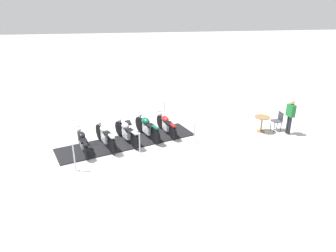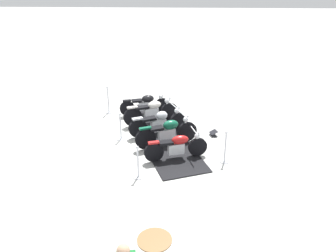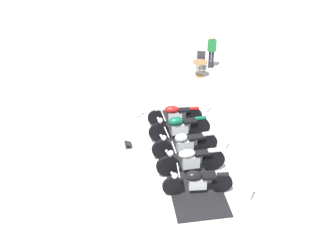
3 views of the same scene
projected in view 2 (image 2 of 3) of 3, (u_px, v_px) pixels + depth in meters
ground_plane at (159, 134)px, 13.01m from camera, size 80.00×80.00×0.00m
display_platform at (159, 133)px, 13.01m from camera, size 3.58×6.22×0.04m
motorcycle_maroon at (177, 146)px, 11.16m from camera, size 2.00×0.85×0.91m
motorcycle_forest at (168, 132)px, 11.97m from camera, size 2.08×1.09×1.05m
motorcycle_chrome at (159, 122)px, 12.82m from camera, size 2.09×1.08×0.99m
motorcycle_cream at (152, 111)px, 13.64m from camera, size 2.07×0.98×1.05m
motorcycle_black at (146, 104)px, 14.49m from camera, size 2.01×0.81×0.90m
stanchion_right_front at (225, 151)px, 11.02m from camera, size 0.28×0.28×1.07m
stanchion_left_mid at (121, 131)px, 12.48m from camera, size 0.32×0.32×1.01m
stanchion_left_front at (138, 167)px, 10.26m from camera, size 0.33×0.33×1.02m
stanchion_left_rear at (108, 103)px, 14.67m from camera, size 0.28×0.28×1.15m
info_placard at (213, 134)px, 12.85m from camera, size 0.33×0.36×0.20m
cafe_table at (155, 247)px, 7.09m from camera, size 0.70×0.70×0.74m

